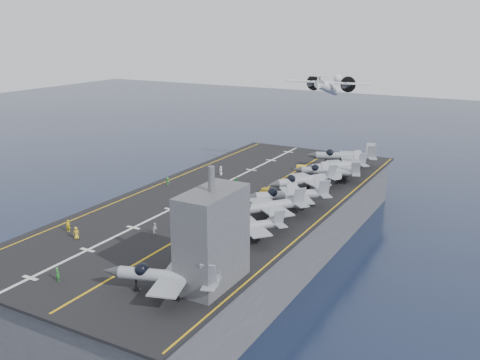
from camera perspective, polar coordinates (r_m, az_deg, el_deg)
The scene contains 28 objects.
ground at distance 102.14m, azimuth -1.10°, elevation -7.57°, with size 500.00×500.00×0.00m, color #142135.
hull at distance 100.23m, azimuth -1.11°, elevation -4.96°, with size 36.00×90.00×10.00m, color #56595E.
flight_deck at distance 98.48m, azimuth -1.13°, elevation -2.13°, with size 38.00×92.00×0.40m, color black.
foul_line at distance 97.01m, azimuth 0.41°, elevation -2.28°, with size 0.35×90.00×0.02m, color gold.
landing_centerline at distance 101.41m, azimuth -4.07°, elevation -1.49°, with size 0.50×90.00×0.02m, color silver.
deck_edge_port at distance 107.56m, azimuth -8.99°, elevation -0.62°, with size 0.25×90.00×0.02m, color gold.
deck_edge_stbd at distance 91.04m, azimuth 9.02°, elevation -3.75°, with size 0.25×90.00×0.02m, color gold.
island_superstructure at distance 64.39m, azimuth -2.99°, elevation -5.00°, with size 5.00×10.00×15.00m, color #56595E, non-canonical shape.
fighter_jet_0 at distance 64.22m, azimuth -7.71°, elevation -10.04°, with size 16.75×13.57×5.04m, color gray, non-canonical shape.
fighter_jet_2 at distance 79.12m, azimuth 0.79°, elevation -4.92°, with size 14.98×15.47×4.50m, color #A2ABB1, non-canonical shape.
fighter_jet_3 at distance 86.34m, azimuth 2.67°, elevation -2.77°, with size 17.90×18.79×5.44m, color #A1ABB0, non-canonical shape.
fighter_jet_4 at distance 92.90m, azimuth 5.52°, elevation -1.51°, with size 18.17×17.40×5.27m, color gray, non-canonical shape.
fighter_jet_5 at distance 102.53m, azimuth 7.01°, elevation 0.10°, with size 16.41×17.64×5.10m, color #9098A1, non-canonical shape.
fighter_jet_6 at distance 109.65m, azimuth 9.61°, elevation 0.96°, with size 15.83×12.79×4.78m, color gray, non-canonical shape.
fighter_jet_7 at distance 114.23m, azimuth 10.40°, elevation 1.60°, with size 16.87×17.00×4.99m, color #9199A2, non-canonical shape.
fighter_jet_8 at distance 122.05m, azimuth 11.17°, elevation 2.59°, with size 18.33×15.46×5.41m, color gray, non-canonical shape.
tow_cart_a at distance 81.03m, azimuth -4.26°, elevation -5.73°, with size 2.11×1.64×1.12m, color yellow, non-canonical shape.
tow_cart_b at distance 101.11m, azimuth 2.84°, elevation -1.22°, with size 2.05×1.64×1.07m, color gold, non-canonical shape.
tow_cart_c at distance 117.92m, azimuth 6.55°, elevation 1.27°, with size 2.22×1.68×1.20m, color yellow, non-canonical shape.
crew_0 at distance 83.67m, azimuth -17.07°, elevation -5.42°, with size 1.20×1.37×1.91m, color gold.
crew_1 at distance 86.82m, azimuth -17.84°, elevation -4.69°, with size 1.31×1.03×1.92m, color yellow.
crew_2 at distance 93.46m, azimuth -6.62°, elevation -2.57°, with size 1.22×1.21×1.72m, color #208726.
crew_3 at distance 107.39m, azimuth -7.72°, elevation -0.14°, with size 1.11×0.86×1.66m, color green.
crew_4 at distance 106.85m, azimuth -0.40°, elevation -0.07°, with size 1.16×0.93×1.68m, color #268C33.
crew_5 at distance 113.72m, azimuth -2.06°, elevation 1.01°, with size 1.43×1.32×1.98m, color white.
crew_6 at distance 71.23m, azimuth -18.87°, elevation -9.50°, with size 1.28×1.03×1.85m, color green.
crew_7 at distance 83.10m, azimuth -9.04°, elevation -5.10°, with size 0.90×1.16×1.73m, color silver.
transport_plane at distance 152.18m, azimuth 9.32°, elevation 9.70°, with size 24.76×17.18×5.76m, color silver, non-canonical shape.
Camera 1 is at (46.96, -80.84, 41.14)m, focal length 40.00 mm.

